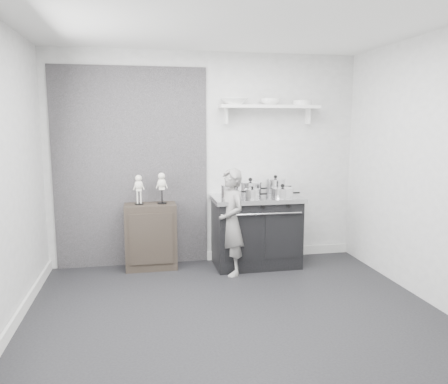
% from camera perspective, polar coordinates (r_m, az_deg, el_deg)
% --- Properties ---
extents(ground, '(4.00, 4.00, 0.00)m').
position_cam_1_polar(ground, '(4.28, 1.56, -16.04)').
color(ground, black).
rests_on(ground, ground).
extents(room_shell, '(4.02, 3.62, 2.71)m').
position_cam_1_polar(room_shell, '(4.01, -0.05, 6.54)').
color(room_shell, '#AFAFAC').
rests_on(room_shell, ground).
extents(wall_shelf, '(1.30, 0.26, 0.24)m').
position_cam_1_polar(wall_shelf, '(5.71, 5.93, 10.92)').
color(wall_shelf, white).
rests_on(wall_shelf, room_shell).
extents(stove, '(1.12, 0.70, 0.90)m').
position_cam_1_polar(stove, '(5.62, 4.18, -5.03)').
color(stove, black).
rests_on(stove, ground).
extents(side_cabinet, '(0.63, 0.37, 0.82)m').
position_cam_1_polar(side_cabinet, '(5.57, -9.54, -5.70)').
color(side_cabinet, black).
rests_on(side_cabinet, ground).
extents(child, '(0.43, 0.54, 1.28)m').
position_cam_1_polar(child, '(5.23, 0.90, -3.96)').
color(child, gray).
rests_on(child, ground).
extents(pot_front_left, '(0.30, 0.21, 0.20)m').
position_cam_1_polar(pot_front_left, '(5.37, 0.75, 0.08)').
color(pot_front_left, silver).
rests_on(pot_front_left, stove).
extents(pot_back_left, '(0.38, 0.29, 0.22)m').
position_cam_1_polar(pot_back_left, '(5.63, 3.45, 0.52)').
color(pot_back_left, silver).
rests_on(pot_back_left, stove).
extents(pot_back_right, '(0.35, 0.26, 0.25)m').
position_cam_1_polar(pot_back_right, '(5.71, 6.72, 0.76)').
color(pot_back_right, silver).
rests_on(pot_back_right, stove).
extents(pot_front_right, '(0.37, 0.28, 0.17)m').
position_cam_1_polar(pot_front_right, '(5.46, 7.64, -0.06)').
color(pot_front_right, silver).
rests_on(pot_front_right, stove).
extents(pot_front_center, '(0.28, 0.19, 0.15)m').
position_cam_1_polar(pot_front_center, '(5.34, 3.72, -0.22)').
color(pot_front_center, silver).
rests_on(pot_front_center, stove).
extents(skeleton_full, '(0.12, 0.08, 0.42)m').
position_cam_1_polar(skeleton_full, '(5.45, -11.07, 0.58)').
color(skeleton_full, silver).
rests_on(skeleton_full, side_cabinet).
extents(skeleton_torso, '(0.12, 0.08, 0.45)m').
position_cam_1_polar(skeleton_torso, '(5.45, -8.13, 0.80)').
color(skeleton_torso, silver).
rests_on(skeleton_torso, side_cabinet).
extents(bowl_large, '(0.33, 0.33, 0.08)m').
position_cam_1_polar(bowl_large, '(5.59, 1.36, 11.75)').
color(bowl_large, white).
rests_on(bowl_large, wall_shelf).
extents(bowl_small, '(0.25, 0.25, 0.08)m').
position_cam_1_polar(bowl_small, '(5.71, 6.09, 11.63)').
color(bowl_small, white).
rests_on(bowl_small, wall_shelf).
extents(plate_stack, '(0.24, 0.24, 0.06)m').
position_cam_1_polar(plate_stack, '(5.85, 10.17, 11.38)').
color(plate_stack, silver).
rests_on(plate_stack, wall_shelf).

